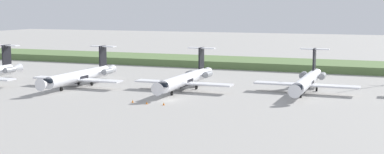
# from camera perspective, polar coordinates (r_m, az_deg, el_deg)

# --- Properties ---
(ground_plane) EXTENTS (500.00, 500.00, 0.00)m
(ground_plane) POSITION_cam_1_polar(r_m,az_deg,el_deg) (134.85, 2.37, -0.45)
(ground_plane) COLOR #9E9B96
(grass_berm) EXTENTS (320.00, 20.00, 2.21)m
(grass_berm) POSITION_cam_1_polar(r_m,az_deg,el_deg) (168.70, 6.24, 1.51)
(grass_berm) COLOR #597542
(grass_berm) RESTS_ON ground
(regional_jet_second) EXTENTS (22.81, 31.00, 9.00)m
(regional_jet_second) POSITION_cam_1_polar(r_m,az_deg,el_deg) (128.64, -11.90, 0.15)
(regional_jet_second) COLOR white
(regional_jet_second) RESTS_ON ground
(regional_jet_third) EXTENTS (22.81, 31.00, 9.00)m
(regional_jet_third) POSITION_cam_1_polar(r_m,az_deg,el_deg) (120.09, -0.68, -0.21)
(regional_jet_third) COLOR white
(regional_jet_third) RESTS_ON ground
(regional_jet_fourth) EXTENTS (22.81, 31.00, 9.00)m
(regional_jet_fourth) POSITION_cam_1_polar(r_m,az_deg,el_deg) (119.91, 12.30, -0.40)
(regional_jet_fourth) COLOR white
(regional_jet_fourth) RESTS_ON ground
(safety_cone_front_marker) EXTENTS (0.44, 0.44, 0.55)m
(safety_cone_front_marker) POSITION_cam_1_polar(r_m,az_deg,el_deg) (105.18, -6.41, -2.62)
(safety_cone_front_marker) COLOR orange
(safety_cone_front_marker) RESTS_ON ground
(safety_cone_mid_marker) EXTENTS (0.44, 0.44, 0.55)m
(safety_cone_mid_marker) POSITION_cam_1_polar(r_m,az_deg,el_deg) (103.24, -4.90, -2.79)
(safety_cone_mid_marker) COLOR orange
(safety_cone_mid_marker) RESTS_ON ground
(safety_cone_rear_marker) EXTENTS (0.44, 0.44, 0.55)m
(safety_cone_rear_marker) POSITION_cam_1_polar(r_m,az_deg,el_deg) (101.98, -3.06, -2.90)
(safety_cone_rear_marker) COLOR orange
(safety_cone_rear_marker) RESTS_ON ground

